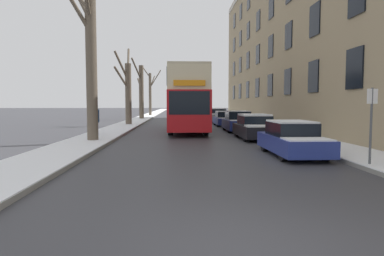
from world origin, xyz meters
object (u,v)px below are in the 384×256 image
at_px(parked_car_3, 226,119).
at_px(street_sign_post, 371,123).
at_px(parked_car_4, 217,116).
at_px(parked_car_1, 255,127).
at_px(parked_car_2, 238,122).
at_px(bare_tree_left_2, 141,91).
at_px(bare_tree_left_1, 128,91).
at_px(bare_tree_left_3, 150,93).
at_px(bare_tree_left_0, 90,55).
at_px(pedestrian_left_sidewalk, 96,120).
at_px(double_decker_bus, 187,97).
at_px(parked_car_0, 292,139).

distance_m(parked_car_3, street_sign_post, 20.33).
bearing_deg(parked_car_4, parked_car_1, -90.00).
relative_size(parked_car_1, parked_car_2, 1.08).
xyz_separation_m(bare_tree_left_2, parked_car_2, (8.66, -18.22, -2.89)).
xyz_separation_m(bare_tree_left_1, parked_car_2, (8.63, -6.47, -2.43)).
distance_m(bare_tree_left_2, parked_car_2, 20.38).
relative_size(bare_tree_left_3, parked_car_3, 1.86).
xyz_separation_m(bare_tree_left_0, parked_car_4, (8.58, 19.11, -3.61)).
distance_m(bare_tree_left_2, pedestrian_left_sidewalk, 22.30).
distance_m(bare_tree_left_1, parked_car_1, 14.77).
bearing_deg(bare_tree_left_0, bare_tree_left_1, 90.22).
height_order(parked_car_2, parked_car_4, parked_car_4).
height_order(parked_car_2, parked_car_3, parked_car_2).
height_order(bare_tree_left_3, pedestrian_left_sidewalk, bare_tree_left_3).
distance_m(pedestrian_left_sidewalk, street_sign_post, 14.61).
bearing_deg(parked_car_3, bare_tree_left_1, 177.50).
bearing_deg(bare_tree_left_3, bare_tree_left_2, -90.92).
relative_size(double_decker_bus, parked_car_2, 2.69).
xyz_separation_m(double_decker_bus, parked_car_0, (3.62, -11.70, -1.81)).
bearing_deg(parked_car_2, parked_car_0, -90.00).
xyz_separation_m(bare_tree_left_2, parked_car_3, (8.66, -12.13, -2.95)).
distance_m(parked_car_0, parked_car_4, 23.63).
height_order(bare_tree_left_2, bare_tree_left_3, bare_tree_left_3).
height_order(bare_tree_left_3, parked_car_0, bare_tree_left_3).
bearing_deg(parked_car_2, parked_car_1, -90.00).
bearing_deg(parked_car_1, bare_tree_left_1, 126.32).
distance_m(bare_tree_left_1, street_sign_post, 23.00).
xyz_separation_m(bare_tree_left_0, bare_tree_left_1, (-0.05, 13.33, -1.20)).
relative_size(bare_tree_left_2, parked_car_2, 1.85).
bearing_deg(double_decker_bus, parked_car_0, -72.80).
relative_size(bare_tree_left_2, parked_car_4, 1.62).
height_order(bare_tree_left_2, parked_car_2, bare_tree_left_2).
bearing_deg(parked_car_2, parked_car_3, 90.00).
bearing_deg(bare_tree_left_1, street_sign_post, -64.11).
relative_size(bare_tree_left_2, parked_car_3, 1.78).
height_order(bare_tree_left_1, parked_car_4, bare_tree_left_1).
bearing_deg(street_sign_post, parked_car_1, 98.87).
height_order(bare_tree_left_0, bare_tree_left_3, bare_tree_left_0).
distance_m(bare_tree_left_2, street_sign_post, 33.98).
bearing_deg(parked_car_4, street_sign_post, -86.99).
height_order(parked_car_4, pedestrian_left_sidewalk, pedestrian_left_sidewalk).
height_order(bare_tree_left_0, bare_tree_left_2, bare_tree_left_0).
relative_size(bare_tree_left_1, bare_tree_left_3, 0.92).
distance_m(parked_car_0, parked_car_3, 17.47).
xyz_separation_m(parked_car_1, parked_car_4, (-0.00, 17.52, 0.05)).
distance_m(double_decker_bus, street_sign_post, 15.37).
distance_m(parked_car_1, parked_car_4, 17.52).
bearing_deg(parked_car_2, bare_tree_left_2, 115.43).
bearing_deg(double_decker_bus, parked_car_2, -5.12).
height_order(parked_car_0, parked_car_3, parked_car_0).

